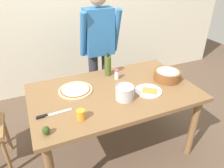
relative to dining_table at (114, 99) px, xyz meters
The scene contains 13 objects.
ground 0.67m from the dining_table, ahead, with size 8.00×8.00×0.00m, color brown.
wall_back 1.72m from the dining_table, 90.00° to the left, with size 5.60×0.10×2.60m, color silver.
dining_table is the anchor object (origin of this frame).
person_cook 0.81m from the dining_table, 79.92° to the left, with size 0.49×0.25×1.62m.
pizza_raw_on_board 0.39m from the dining_table, 156.25° to the left, with size 0.33×0.33×0.02m.
plate_with_slice 0.35m from the dining_table, 25.56° to the right, with size 0.26×0.26×0.02m.
popcorn_bowl 0.63m from the dining_table, ahead, with size 0.28×0.28×0.11m.
olive_oil_bottle 0.40m from the dining_table, 77.58° to the left, with size 0.07×0.07×0.26m.
steel_pot 0.23m from the dining_table, 78.43° to the right, with size 0.17×0.17×0.13m.
cup_orange 0.52m from the dining_table, 145.16° to the right, with size 0.07×0.07×0.09m, color orange.
salt_shaker 0.29m from the dining_table, 59.71° to the left, with size 0.04×0.04×0.11m.
chef_knife 0.66m from the dining_table, 167.66° to the right, with size 0.29×0.04×0.02m.
avocado 0.79m from the dining_table, 152.88° to the right, with size 0.06×0.06×0.07m, color #2D4219.
Camera 1 is at (-0.71, -1.60, 1.85)m, focal length 33.92 mm.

